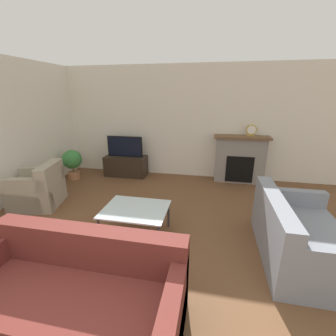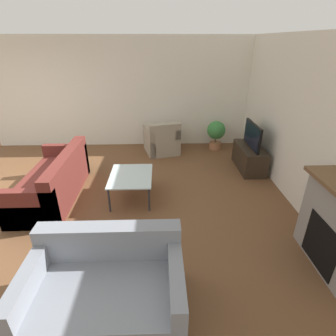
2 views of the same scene
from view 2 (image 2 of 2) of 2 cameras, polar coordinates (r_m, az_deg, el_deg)
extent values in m
plane|color=brown|center=(5.48, -32.55, -6.46)|extent=(20.00, 20.00, 0.00)
cube|color=silver|center=(4.73, 27.63, 8.13)|extent=(8.67, 0.06, 2.70)
cube|color=silver|center=(6.93, -4.20, 15.84)|extent=(0.06, 8.07, 2.70)
cube|color=black|center=(3.77, 30.21, -14.24)|extent=(0.62, 0.01, 0.62)
cube|color=#2D2319|center=(6.01, 17.28, 2.15)|extent=(1.05, 0.48, 0.51)
cube|color=black|center=(5.83, 17.94, 6.76)|extent=(0.91, 0.05, 0.52)
cube|color=black|center=(5.82, 17.69, 6.77)|extent=(0.87, 0.01, 0.48)
cube|color=#5B231E|center=(5.16, -23.96, -3.63)|extent=(1.95, 0.86, 0.42)
cube|color=#5B231E|center=(4.87, -21.22, 0.54)|extent=(1.95, 0.20, 0.40)
cube|color=#5B231E|center=(5.87, -21.21, 1.75)|extent=(0.14, 0.86, 0.66)
cube|color=#5B231E|center=(4.40, -28.24, -8.06)|extent=(0.14, 0.86, 0.66)
cube|color=gray|center=(3.03, -13.17, -26.03)|extent=(0.99, 1.54, 0.42)
cube|color=gray|center=(3.00, -12.63, -15.22)|extent=(0.20, 1.54, 0.40)
cube|color=gray|center=(3.15, -27.08, -23.05)|extent=(0.99, 0.14, 0.66)
cube|color=gray|center=(2.89, 1.69, -24.83)|extent=(0.99, 0.14, 0.66)
cube|color=#9E937F|center=(6.65, -1.43, 5.25)|extent=(0.96, 0.93, 0.42)
cube|color=#9E937F|center=(6.24, -0.77, 7.84)|extent=(0.38, 0.79, 0.40)
cube|color=#9E937F|center=(6.69, 1.15, 6.47)|extent=(0.80, 0.33, 0.66)
cube|color=#9E937F|center=(6.54, -4.08, 5.95)|extent=(0.80, 0.33, 0.66)
cylinder|color=#333338|center=(5.14, -11.11, -1.76)|extent=(0.04, 0.04, 0.43)
cylinder|color=#333338|center=(4.42, -12.68, -6.91)|extent=(0.04, 0.04, 0.43)
cylinder|color=#333338|center=(5.07, -3.82, -1.68)|extent=(0.04, 0.04, 0.43)
cylinder|color=#333338|center=(4.34, -4.13, -6.91)|extent=(0.04, 0.04, 0.43)
cube|color=silver|center=(4.62, -8.10, -1.71)|extent=(0.93, 0.73, 0.02)
cylinder|color=#AD704C|center=(6.99, 10.18, 4.86)|extent=(0.29, 0.29, 0.19)
cylinder|color=#4C3823|center=(6.93, 10.29, 6.11)|extent=(0.03, 0.03, 0.14)
sphere|color=#387F3D|center=(6.85, 10.45, 8.11)|extent=(0.46, 0.46, 0.46)
camera|label=1|loc=(4.49, -49.66, 10.24)|focal=24.00mm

